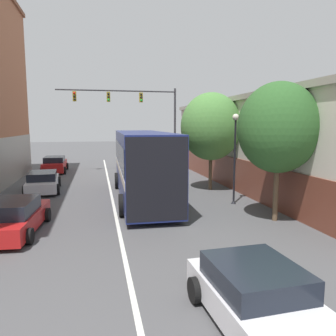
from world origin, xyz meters
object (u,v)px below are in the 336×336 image
Objects in this scene: parked_car_left_mid at (12,217)px; street_lamp at (235,151)px; parked_car_left_near at (43,182)px; street_tree_far at (211,127)px; traffic_signal_gantry at (138,109)px; bus at (142,162)px; street_tree_near at (279,128)px; parked_car_left_far at (55,165)px; hatchback_foreground at (259,298)px.

street_lamp is (9.91, 2.57, 2.10)m from parked_car_left_mid.
parked_car_left_near is at bearing 151.42° from street_lamp.
street_lamp is 0.76× the size of street_tree_far.
traffic_signal_gantry is (6.60, 15.37, 4.75)m from parked_car_left_mid.
traffic_signal_gantry reaches higher than street_lamp.
bus is 2.34× the size of parked_car_left_near.
street_tree_near is (0.50, -3.13, 1.18)m from street_lamp.
parked_car_left_far is (-0.42, 16.41, 0.04)m from parked_car_left_mid.
parked_car_left_mid is 10.45m from street_lamp.
hatchback_foreground is 0.87× the size of parked_car_left_far.
parked_car_left_far is 14.83m from street_tree_far.
bus is 7.34m from parked_car_left_mid.
hatchback_foreground is at bearing -165.00° from parked_car_left_far.
parked_car_left_near is at bearing -178.81° from parked_car_left_far.
street_tree_near is 0.96× the size of street_tree_far.
street_tree_far is (0.08, 3.79, 1.19)m from street_lamp.
parked_car_left_far is at bearing 126.72° from street_lamp.
street_tree_near is at bearing -148.24° from parked_car_left_far.
hatchback_foreground is 14.37m from street_tree_far.
parked_car_left_far is 17.39m from street_lamp.
parked_car_left_far is at bearing 5.84° from parked_car_left_mid.
traffic_signal_gantry is at bearing 103.45° from street_tree_near.
parked_car_left_mid reaches higher than hatchback_foreground.
parked_car_left_near is at bearing 60.44° from bus.
traffic_signal_gantry is at bearing -4.26° from bus.
parked_car_left_near is at bearing 20.02° from hatchback_foreground.
traffic_signal_gantry is at bearing -18.85° from parked_car_left_mid.
hatchback_foreground is 9.45m from parked_car_left_mid.
street_lamp is (10.04, -5.47, 2.12)m from parked_car_left_near.
street_tree_near is at bearing -133.79° from parked_car_left_near.
hatchback_foreground is at bearing -134.40° from parked_car_left_mid.
street_tree_near is at bearing -80.93° from street_lamp.
street_tree_near is at bearing -86.49° from street_tree_far.
traffic_signal_gantry reaches higher than street_tree_far.
bus is 2.73× the size of hatchback_foreground.
parked_car_left_mid is 0.45× the size of traffic_signal_gantry.
street_lamp is at bearing -113.58° from bus.
parked_car_left_near is (-6.36, 15.15, 0.01)m from hatchback_foreground.
hatchback_foreground is 24.45m from parked_car_left_far.
street_tree_far is at bearing -69.41° from traffic_signal_gantry.
street_tree_far is at bearing -67.42° from bus.
parked_car_left_mid is (-6.23, 7.11, 0.03)m from hatchback_foreground.
bus is at bearing 133.33° from street_tree_near.
parked_car_left_mid is at bearing -179.32° from parked_car_left_far.
street_tree_far is at bearing -134.81° from parked_car_left_far.
street_tree_far is (3.38, -9.01, -1.46)m from traffic_signal_gantry.
street_lamp reaches higher than parked_car_left_mid.
bus is 1.07× the size of traffic_signal_gantry.
bus is 2.40× the size of parked_car_left_mid.
hatchback_foreground is 0.88× the size of parked_car_left_mid.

